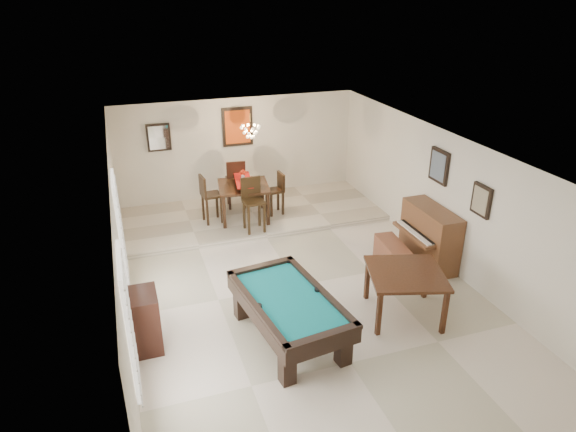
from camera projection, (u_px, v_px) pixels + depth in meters
ground_plane at (298, 286)px, 9.48m from camera, size 6.00×9.00×0.02m
wall_back at (238, 150)px, 12.83m from camera, size 6.00×0.04×2.60m
wall_front at (454, 403)px, 5.06m from camera, size 6.00×0.04×2.60m
wall_left at (120, 247)px, 8.06m from camera, size 0.04×9.00×2.60m
wall_right at (446, 200)px, 9.82m from camera, size 0.04×9.00×2.60m
ceiling at (300, 150)px, 8.41m from camera, size 6.00×9.00×0.04m
dining_step at (252, 214)px, 12.26m from camera, size 6.00×2.50×0.12m
window_left_front at (128, 321)px, 6.13m from camera, size 0.06×1.00×1.70m
window_left_rear at (120, 226)px, 8.55m from camera, size 0.06×1.00×1.70m
pool_table at (289, 319)px, 7.92m from camera, size 1.46×2.33×0.73m
square_table at (404, 294)px, 8.47m from camera, size 1.48×1.48×0.82m
upright_piano at (424, 237)px, 9.99m from camera, size 0.78×1.40×1.17m
piano_bench at (392, 256)px, 9.95m from camera, size 0.48×1.01×0.54m
apothecary_chest at (145, 321)px, 7.69m from camera, size 0.42×0.63×0.94m
dining_table at (244, 199)px, 11.76m from camera, size 1.27×1.27×0.93m
flower_vase at (243, 175)px, 11.52m from camera, size 0.17×0.17×0.25m
dining_chair_south at (254, 205)px, 11.09m from camera, size 0.46×0.46×1.18m
dining_chair_north at (236, 183)px, 12.32m from camera, size 0.49×0.49×1.20m
dining_chair_west at (212, 199)px, 11.53m from camera, size 0.46×0.46×1.12m
dining_chair_east at (275, 194)px, 11.98m from camera, size 0.40×0.40×0.99m
chandelier at (250, 127)px, 11.33m from camera, size 0.44×0.44×0.60m
back_painting at (237, 127)px, 12.54m from camera, size 0.75×0.06×0.95m
back_mirror at (159, 137)px, 12.03m from camera, size 0.55×0.06×0.65m
right_picture_upper at (439, 166)px, 9.82m from camera, size 0.06×0.55×0.65m
right_picture_lower at (481, 200)px, 8.78m from camera, size 0.06×0.45×0.55m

